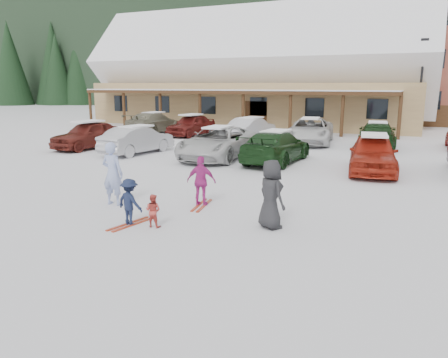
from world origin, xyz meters
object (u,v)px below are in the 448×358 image
at_px(parked_car_8, 191,125).
at_px(parked_car_11, 377,135).
at_px(child_magenta, 201,181).
at_px(parked_car_1, 137,140).
at_px(toddler_red, 153,211).
at_px(adult_skier, 113,174).
at_px(bystander_dark, 271,194).
at_px(lamp_post, 421,82).
at_px(parked_car_9, 251,129).
at_px(parked_car_10, 310,131).
at_px(parked_car_4, 373,154).
at_px(parked_car_2, 218,143).
at_px(child_navy, 130,202).
at_px(parked_car_3, 276,147).
at_px(day_lodge, 255,79).
at_px(parked_car_7, 154,123).
at_px(parked_car_0, 89,135).

xyz_separation_m(parked_car_8, parked_car_11, (12.27, -0.65, -0.02)).
relative_size(child_magenta, parked_car_1, 0.34).
distance_m(toddler_red, parked_car_8, 19.80).
bearing_deg(adult_skier, toddler_red, 148.44).
xyz_separation_m(child_magenta, bystander_dark, (2.48, -1.08, 0.12)).
bearing_deg(lamp_post, parked_car_9, -142.57).
relative_size(toddler_red, parked_car_10, 0.15).
bearing_deg(parked_car_4, parked_car_2, 168.56).
relative_size(lamp_post, toddler_red, 7.78).
height_order(child_navy, parked_car_11, parked_car_11).
bearing_deg(parked_car_1, toddler_red, 134.57).
bearing_deg(parked_car_9, lamp_post, -135.65).
bearing_deg(lamp_post, parked_car_4, -94.98).
xyz_separation_m(adult_skier, parked_car_3, (2.15, 8.80, -0.21)).
xyz_separation_m(parked_car_2, parked_car_8, (-5.75, 7.80, -0.03)).
distance_m(parked_car_4, parked_car_8, 15.30).
bearing_deg(bystander_dark, parked_car_2, -21.76).
bearing_deg(parked_car_4, parked_car_3, 164.96).
relative_size(parked_car_4, parked_car_9, 1.04).
xyz_separation_m(parked_car_1, parked_car_4, (11.55, -0.14, 0.06)).
bearing_deg(child_magenta, adult_skier, 11.11).
distance_m(adult_skier, parked_car_10, 16.03).
height_order(parked_car_1, parked_car_11, parked_car_11).
xyz_separation_m(adult_skier, bystander_dark, (4.91, -0.12, -0.08)).
distance_m(parked_car_4, parked_car_11, 7.67).
xyz_separation_m(parked_car_1, parked_car_8, (-1.32, 8.15, 0.03)).
bearing_deg(child_magenta, day_lodge, -82.95).
xyz_separation_m(parked_car_3, parked_car_9, (-4.01, 7.34, -0.01)).
height_order(child_magenta, parked_car_7, parked_car_7).
xyz_separation_m(parked_car_1, parked_car_2, (4.43, 0.35, 0.05)).
bearing_deg(parked_car_9, parked_car_4, 143.21).
bearing_deg(adult_skier, parked_car_3, -105.68).
bearing_deg(parked_car_0, parked_car_10, 40.71).
distance_m(bystander_dark, parked_car_1, 13.17).
bearing_deg(parked_car_3, parked_car_11, -114.91).
relative_size(bystander_dark, parked_car_9, 0.40).
bearing_deg(parked_car_8, toddler_red, -58.50).
distance_m(parked_car_1, parked_car_4, 11.55).
bearing_deg(parked_car_3, toddler_red, 92.85).
bearing_deg(child_magenta, toddler_red, 74.33).
relative_size(day_lodge, parked_car_4, 6.50).
relative_size(toddler_red, parked_car_7, 0.16).
distance_m(child_navy, parked_car_1, 11.85).
bearing_deg(parked_car_1, lamp_post, -123.26).
distance_m(bystander_dark, parked_car_10, 16.29).
bearing_deg(parked_car_2, toddler_red, -75.60).
bearing_deg(parked_car_11, day_lodge, -50.36).
distance_m(parked_car_1, parked_car_3, 7.31).
distance_m(parked_car_3, parked_car_8, 11.57).
bearing_deg(parked_car_4, parked_car_0, 170.43).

